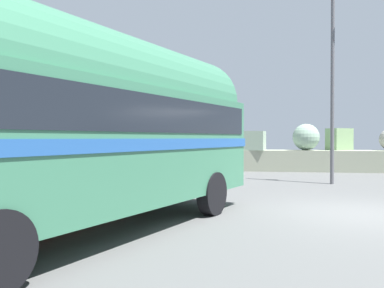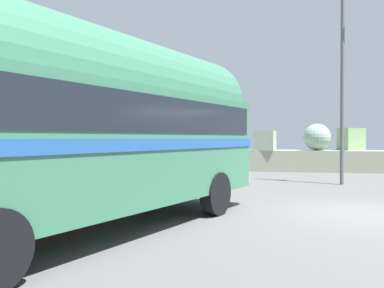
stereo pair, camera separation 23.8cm
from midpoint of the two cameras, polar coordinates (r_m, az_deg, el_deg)
ground at (r=9.74m, az=22.99°, el=-9.41°), size 32.00×26.00×0.02m
breakwater at (r=21.27m, az=15.35°, el=-1.73°), size 31.36×2.12×2.47m
vintage_coach at (r=7.26m, az=-15.36°, el=3.32°), size 5.38×8.86×3.70m
lamp_post at (r=15.62m, az=19.78°, el=9.62°), size 1.23×0.53×7.41m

